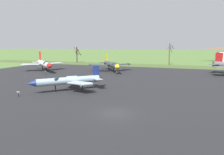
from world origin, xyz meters
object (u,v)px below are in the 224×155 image
jet_fighter_front_right (111,65)px  info_placard_rear_center (46,73)px  info_placard_rear_left (18,93)px  jet_fighter_rear_left (69,81)px  info_placard_front_right (117,73)px  jet_fighter_rear_center (44,64)px

jet_fighter_front_right → info_placard_rear_center: 18.40m
jet_fighter_front_right → info_placard_rear_left: (-3.22, -32.50, -1.55)m
info_placard_rear_center → jet_fighter_rear_left: jet_fighter_rear_left is taller
jet_fighter_front_right → jet_fighter_rear_left: bearing=-86.4°
info_placard_rear_center → info_placard_rear_left: 22.11m
info_placard_front_right → jet_fighter_rear_left: (-2.38, -18.90, 1.07)m
info_placard_rear_left → info_placard_front_right: bearing=73.9°
info_placard_front_right → jet_fighter_rear_left: bearing=-97.2°
jet_fighter_rear_center → info_placard_rear_center: size_ratio=11.83×
info_placard_rear_center → jet_fighter_rear_left: (14.84, -13.50, 1.08)m
jet_fighter_front_right → info_placard_front_right: 8.51m
jet_fighter_rear_left → jet_fighter_front_right: bearing=93.6°
jet_fighter_rear_left → info_placard_rear_center: bearing=137.7°
jet_fighter_front_right → info_placard_rear_left: bearing=-95.6°
jet_fighter_rear_left → info_placard_front_right: bearing=82.8°
jet_fighter_front_right → info_placard_rear_left: size_ratio=14.71×
jet_fighter_front_right → jet_fighter_rear_center: jet_fighter_rear_center is taller
jet_fighter_rear_center → jet_fighter_rear_left: size_ratio=1.26×
info_placard_front_right → info_placard_rear_left: info_placard_front_right is taller
info_placard_front_right → jet_fighter_front_right: bearing=118.7°
info_placard_rear_left → jet_fighter_rear_center: bearing=120.3°
jet_fighter_rear_left → info_placard_rear_left: size_ratio=11.64×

